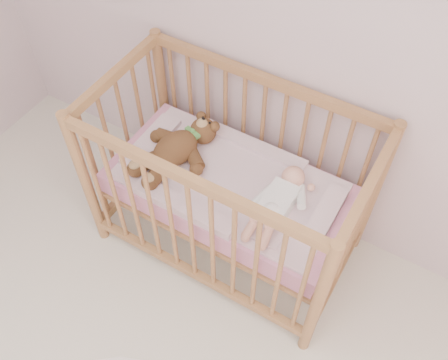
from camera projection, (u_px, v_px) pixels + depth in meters
The scene contains 6 objects.
wall_back at pixel (324, 16), 2.04m from camera, with size 4.00×0.02×2.70m, color beige.
crib at pixel (229, 188), 2.56m from camera, with size 1.36×0.76×1.00m, color #AC8149, non-canonical shape.
mattress at pixel (229, 190), 2.57m from camera, with size 1.22×0.62×0.13m, color pink.
blanket at pixel (229, 181), 2.51m from camera, with size 1.10×0.58×0.06m, color pink, non-canonical shape.
baby at pixel (279, 198), 2.35m from camera, with size 0.25×0.51×0.12m, color white, non-canonical shape.
teddy_bear at pixel (176, 149), 2.53m from camera, with size 0.39×0.56×0.16m, color brown, non-canonical shape.
Camera 1 is at (0.56, 0.25, 2.54)m, focal length 40.00 mm.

